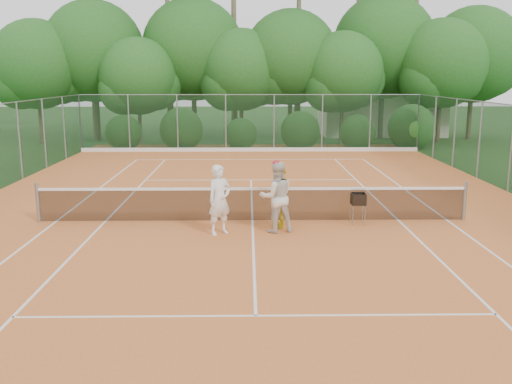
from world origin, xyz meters
The scene contains 14 objects.
ground centered at (0.00, 0.00, 0.00)m, with size 120.00×120.00×0.00m, color #1C4117.
clay_court centered at (0.00, 0.00, 0.01)m, with size 18.00×36.00×0.02m, color orange.
club_building centered at (9.00, 24.00, 1.50)m, with size 8.00×5.00×3.00m, color beige.
tennis_net centered at (0.00, 0.00, 0.53)m, with size 11.97×0.10×1.10m.
player_white centered at (-0.85, -1.28, 0.92)m, with size 0.65×0.43×1.79m, color white.
player_center_grp centered at (0.61, -1.08, 0.95)m, with size 1.03×0.88×1.88m.
player_yellow centered at (0.74, -0.64, 0.86)m, with size 0.99×0.41×1.69m, color gold.
ball_hopper centered at (2.89, -0.30, 0.70)m, with size 0.37×0.37×0.85m.
stray_ball_a centered at (-0.63, 11.78, 0.05)m, with size 0.07×0.07×0.07m, color #C8D331.
stray_ball_b centered at (-1.19, 13.37, 0.05)m, with size 0.07×0.07×0.07m, color yellow.
stray_ball_c centered at (0.76, 8.56, 0.05)m, with size 0.07×0.07×0.07m, color #C6DD33.
court_markings centered at (0.00, 0.00, 0.02)m, with size 11.03×23.83×0.01m.
fence_back centered at (0.00, 15.00, 1.52)m, with size 18.07×0.07×3.00m.
tropical_treeline centered at (1.43, 20.22, 5.11)m, with size 32.10×8.49×15.03m.
Camera 1 is at (-0.13, -15.44, 4.03)m, focal length 40.00 mm.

